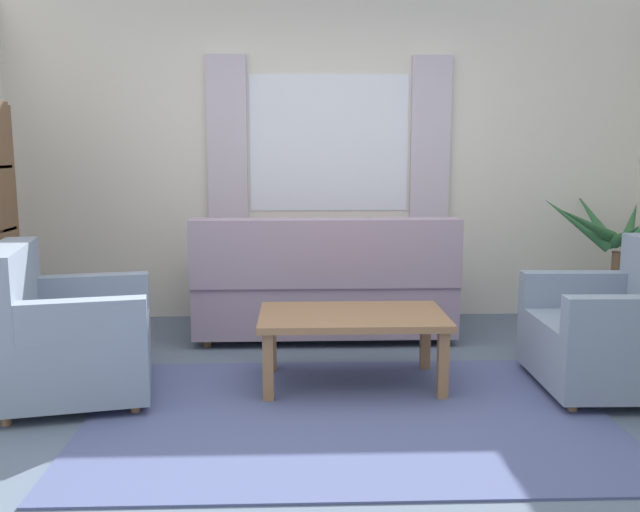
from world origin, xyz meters
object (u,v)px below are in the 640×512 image
armchair_right (619,331)px  potted_plant (614,271)px  coffee_table (352,323)px  couch (324,289)px  armchair_left (64,337)px

armchair_right → potted_plant: bearing=157.1°
coffee_table → couch: bearing=96.7°
armchair_right → potted_plant: potted_plant is taller
couch → armchair_left: 1.94m
couch → armchair_right: size_ratio=2.16×
couch → armchair_left: bearing=38.5°
couch → potted_plant: size_ratio=1.59×
couch → armchair_left: couch is taller
armchair_left → armchair_right: same height
couch → coffee_table: (0.12, -1.06, 0.01)m
armchair_right → potted_plant: (0.59, 1.32, 0.12)m
armchair_left → potted_plant: bearing=-82.1°
armchair_left → coffee_table: size_ratio=0.90×
armchair_right → potted_plant: size_ratio=0.74×
couch → potted_plant: bearing=-177.0°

